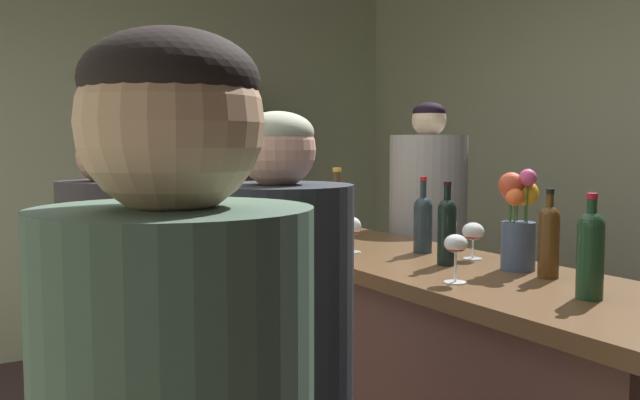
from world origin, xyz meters
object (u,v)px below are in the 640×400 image
wine_bottle_malbec (447,228)px  wine_glass_rear (276,209)px  cheese_plate (244,228)px  bartender (427,254)px  display_bottle_midright (254,94)px  display_cabinet (217,222)px  display_bottle_center (226,93)px  flower_arrangement (518,218)px  patron_in_grey (108,315)px  wine_bottle_merlot (423,221)px  wine_bottle_syrah (337,211)px  display_bottle_left (173,89)px  wine_bottle_pinot (591,251)px  display_bottle_midleft (202,93)px  wine_bottle_chardonnay (549,238)px  wine_glass_mid (456,247)px  bar_counter (400,386)px  wine_glass_front (473,233)px  wine_glass_spare (352,228)px

wine_bottle_malbec → wine_glass_rear: size_ratio=2.11×
wine_bottle_malbec → cheese_plate: wine_bottle_malbec is taller
bartender → display_bottle_midright: bearing=-80.3°
display_cabinet → display_bottle_center: (0.08, -0.00, 0.96)m
wine_glass_rear → bartender: bartender is taller
flower_arrangement → patron_in_grey: 1.53m
wine_bottle_merlot → wine_glass_rear: bearing=99.5°
wine_bottle_syrah → display_bottle_center: 2.51m
bartender → wine_bottle_malbec: bearing=63.2°
wine_bottle_malbec → display_bottle_left: 3.00m
wine_bottle_pinot → cheese_plate: size_ratio=1.72×
flower_arrangement → display_bottle_midleft: display_bottle_midleft is taller
wine_bottle_pinot → display_bottle_left: (-0.02, 3.53, 0.68)m
wine_bottle_chardonnay → display_bottle_midleft: bearing=89.1°
wine_glass_mid → flower_arrangement: size_ratio=0.44×
wine_bottle_merlot → display_bottle_midleft: (0.08, 2.67, 0.67)m
display_bottle_midright → wine_bottle_malbec: bearing=-101.6°
cheese_plate → bartender: bartender is taller
flower_arrangement → wine_glass_mid: bearing=-169.5°
flower_arrangement → bar_counter: bearing=106.7°
wine_glass_rear → display_bottle_center: size_ratio=0.47×
display_bottle_left → display_bottle_center: display_bottle_left is taller
wine_glass_front → display_cabinet: bearing=87.6°
bar_counter → wine_bottle_pinot: size_ratio=8.59×
wine_bottle_merlot → wine_bottle_chardonnay: size_ratio=1.05×
display_bottle_center → display_bottle_midright: size_ratio=1.04×
wine_glass_rear → patron_in_grey: bearing=-152.9°
wine_glass_spare → display_bottle_left: display_bottle_left is taller
wine_bottle_merlot → display_bottle_left: (-0.13, 2.67, 0.69)m
display_bottle_center → patron_in_grey: 2.77m
patron_in_grey → wine_bottle_syrah: bearing=18.5°
wine_glass_rear → wine_glass_mid: bearing=-94.6°
bar_counter → display_bottle_midleft: size_ratio=8.38×
wine_glass_rear → display_bottle_midright: display_bottle_midright is taller
display_bottle_center → display_bottle_midright: display_bottle_center is taller
patron_in_grey → bartender: bearing=36.0°
wine_bottle_syrah → cheese_plate: 0.75m
wine_bottle_pinot → patron_in_grey: patron_in_grey is taller
wine_bottle_pinot → wine_bottle_malbec: size_ratio=0.99×
wine_glass_mid → display_bottle_left: 3.26m
display_bottle_midleft → display_cabinet: bearing=0.0°
wine_bottle_malbec → patron_in_grey: (-1.00, 0.75, -0.35)m
wine_bottle_malbec → wine_bottle_merlot: 0.28m
cheese_plate → wine_glass_rear: bearing=-20.9°
flower_arrangement → patron_in_grey: bearing=140.6°
wine_bottle_syrah → wine_glass_front: 0.58m
wine_bottle_merlot → wine_glass_mid: bearing=-118.9°
flower_arrangement → display_bottle_midright: size_ratio=1.19×
wine_glass_spare → flower_arrangement: size_ratio=0.41×
wine_bottle_malbec → wine_bottle_merlot: bearing=68.8°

